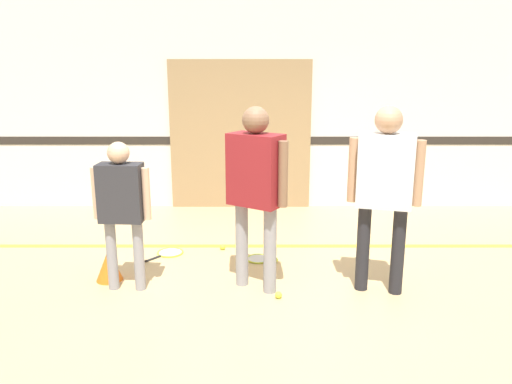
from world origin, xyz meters
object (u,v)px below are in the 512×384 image
Objects in this scene: person_student_right at (385,181)px; training_cone at (109,265)px; person_instructor at (256,179)px; tennis_ball_near_instructor at (279,295)px; tennis_ball_by_spare_racket at (275,260)px; racket_spare_on_floor at (260,258)px; tennis_ball_stray_left at (223,247)px; person_student_left at (122,200)px; racket_second_spare at (170,253)px.

training_cone is at bearing 10.18° from person_student_right.
person_instructor is 1.11m from tennis_ball_near_instructor.
person_student_right reaches higher than training_cone.
person_student_right is 26.87× the size of tennis_ball_by_spare_racket.
tennis_ball_stray_left is at bearing 93.04° from racket_spare_on_floor.
racket_spare_on_floor is at bearing 148.00° from tennis_ball_by_spare_racket.
tennis_ball_stray_left is (-0.61, 1.28, 0.00)m from tennis_ball_near_instructor.
person_student_left is 21.94× the size of tennis_ball_near_instructor.
person_student_left is 2.45m from person_student_right.
racket_spare_on_floor is at bearing 100.06° from tennis_ball_near_instructor.
racket_spare_on_floor is at bearing 20.22° from training_cone.
racket_second_spare is at bearing -8.62° from person_student_right.
person_instructor reaches higher than training_cone.
person_student_right is 2.64m from racket_second_spare.
person_student_left is (-1.26, -0.02, -0.20)m from person_instructor.
tennis_ball_stray_left reaches higher than racket_spare_on_floor.
racket_second_spare is 7.56× the size of tennis_ball_near_instructor.
tennis_ball_stray_left is (0.61, 0.13, 0.02)m from racket_second_spare.
person_student_right reaches higher than person_instructor.
tennis_ball_near_instructor is (0.17, -0.98, 0.02)m from racket_spare_on_floor.
person_student_left reaches higher than tennis_ball_near_instructor.
tennis_ball_near_instructor reaches higher than racket_second_spare.
racket_second_spare is 1.25m from tennis_ball_by_spare_racket.
tennis_ball_near_instructor is at bearing -14.63° from person_instructor.
racket_spare_on_floor is 0.21m from tennis_ball_by_spare_racket.
tennis_ball_stray_left is 1.40m from training_cone.
training_cone is at bearing -165.04° from tennis_ball_by_spare_racket.
racket_spare_on_floor is at bearing 120.97° from racket_second_spare.
person_student_right reaches higher than racket_spare_on_floor.
training_cone is (-1.09, -0.86, 0.13)m from tennis_ball_stray_left.
person_student_left is at bearing 14.49° from person_student_right.
person_instructor is at bearing 3.97° from person_student_left.
racket_spare_on_floor is 7.04× the size of tennis_ball_by_spare_racket.
person_student_right reaches higher than person_student_left.
person_student_right is at bearing -35.16° from tennis_ball_stray_left.
person_instructor is 1.77m from training_cone.
training_cone is (-1.53, -0.56, 0.15)m from racket_spare_on_floor.
person_student_left is 4.56× the size of training_cone.
person_student_right is at bearing -87.46° from racket_spare_on_floor.
person_student_left is 21.94× the size of tennis_ball_stray_left.
person_student_right is at bearing 29.48° from person_instructor.
person_student_left is at bearing -155.80° from tennis_ball_by_spare_racket.
racket_spare_on_floor is 0.53m from tennis_ball_stray_left.
tennis_ball_by_spare_racket is 0.73m from tennis_ball_stray_left.
tennis_ball_by_spare_racket is (0.21, 0.64, -1.06)m from person_instructor.
tennis_ball_near_instructor and tennis_ball_by_spare_racket have the same top height.
person_student_left reaches higher than racket_spare_on_floor.
training_cone is at bearing 166.30° from tennis_ball_near_instructor.
racket_spare_on_floor is 1.64m from training_cone.
person_instructor reaches higher than racket_second_spare.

